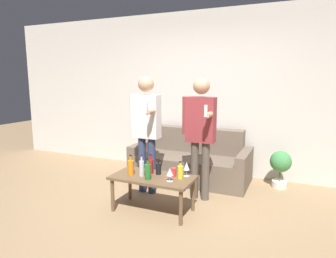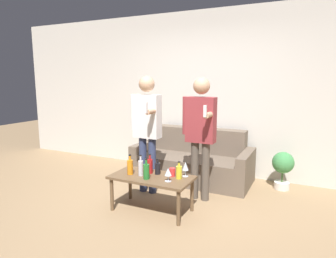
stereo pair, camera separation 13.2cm
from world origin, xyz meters
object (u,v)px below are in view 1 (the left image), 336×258
at_px(couch, 191,161).
at_px(coffee_table, 153,181).
at_px(person_standing_left, 146,124).
at_px(bottle_orange, 151,166).
at_px(person_standing_right, 200,128).

height_order(couch, coffee_table, couch).
bearing_deg(couch, person_standing_left, -115.29).
height_order(couch, bottle_orange, couch).
bearing_deg(couch, bottle_orange, -94.76).
bearing_deg(person_standing_left, couch, 64.71).
bearing_deg(bottle_orange, person_standing_left, 123.52).
xyz_separation_m(person_standing_left, person_standing_right, (0.75, 0.07, -0.01)).
bearing_deg(couch, person_standing_right, -63.10).
relative_size(coffee_table, person_standing_left, 0.60).
height_order(coffee_table, person_standing_right, person_standing_right).
xyz_separation_m(couch, person_standing_right, (0.37, -0.73, 0.68)).
bearing_deg(person_standing_left, coffee_table, -55.43).
bearing_deg(bottle_orange, coffee_table, -51.11).
xyz_separation_m(bottle_orange, person_standing_left, (-0.28, 0.42, 0.44)).
bearing_deg(coffee_table, bottle_orange, 128.89).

